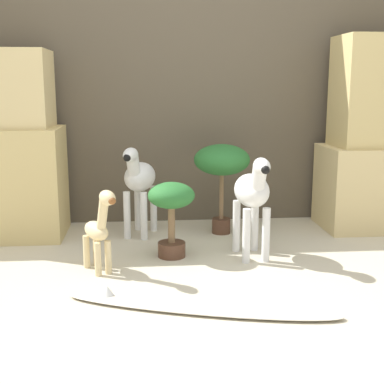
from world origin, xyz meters
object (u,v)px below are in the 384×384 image
Objects in this scene: zebra_left at (139,180)px; potted_palm_back at (171,205)px; giraffe_figurine at (99,228)px; zebra_right at (253,194)px; potted_palm_front at (222,164)px; surfboard at (198,305)px.

zebra_left is 0.53m from potted_palm_back.
giraffe_figurine is at bearing -106.53° from zebra_left.
zebra_right is 0.50m from potted_palm_back.
giraffe_figurine is at bearing -136.85° from potted_palm_front.
potted_palm_front is at bearing 0.97° from zebra_left.
potted_palm_front is (-0.11, 0.56, 0.11)m from zebra_right.
potted_palm_front is 1.37× the size of potted_palm_back.
zebra_left reaches higher than potted_palm_back.
surfboard is (0.28, -1.27, -0.38)m from zebra_left.
zebra_left is at bearing -179.03° from potted_palm_front.
giraffe_figurine is (-0.22, -0.74, -0.14)m from zebra_left.
potted_palm_front is at bearing 100.94° from zebra_right.
zebra_right reaches higher than potted_palm_front.
potted_palm_back is at bearing -127.45° from potted_palm_front.
potted_palm_back is 0.35× the size of surfboard.
potted_palm_front is at bearing 52.55° from potted_palm_back.
zebra_right is at bearing -38.53° from zebra_left.
zebra_right is at bearing -6.91° from potted_palm_back.
zebra_left is at bearing 141.47° from zebra_right.
giraffe_figurine is at bearing 133.13° from surfboard.
giraffe_figurine is (-0.91, -0.19, -0.14)m from zebra_right.
potted_palm_back is at bearing 96.04° from surfboard.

